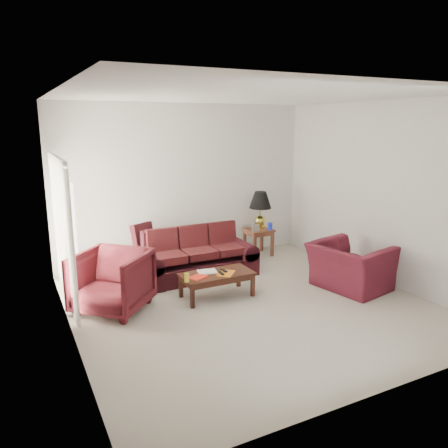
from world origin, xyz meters
name	(u,v)px	position (x,y,z in m)	size (l,w,h in m)	color
floor	(249,304)	(0.00, 0.00, 0.00)	(5.00, 5.00, 0.00)	beige
blinds	(62,233)	(-2.42, 1.30, 1.08)	(0.10, 2.00, 2.16)	silver
sofa	(197,254)	(-0.23, 1.43, 0.42)	(2.04, 0.88, 0.84)	black
throw_pillow	(143,235)	(-0.98, 2.13, 0.68)	(0.43, 0.12, 0.43)	black
end_table	(258,242)	(1.40, 2.07, 0.27)	(0.50, 0.50, 0.55)	brown
table_lamp	(260,210)	(1.46, 2.13, 0.92)	(0.45, 0.45, 0.75)	gold
clock	(256,228)	(1.24, 1.93, 0.62)	(0.14, 0.05, 0.14)	#AEAEB2
blue_canister	(270,226)	(1.55, 1.89, 0.62)	(0.09, 0.09, 0.15)	#1A25AB
picture_frame	(247,225)	(1.20, 2.21, 0.62)	(0.11, 0.02, 0.14)	silver
floor_lamp	(69,234)	(-2.23, 2.05, 0.86)	(0.28, 0.28, 1.73)	white
armchair_left	(112,282)	(-1.87, 0.68, 0.44)	(0.94, 0.97, 0.88)	#400E14
armchair_right	(350,267)	(1.77, -0.17, 0.37)	(1.14, 1.00, 0.74)	#46101B
coffee_table	(217,285)	(-0.31, 0.47, 0.19)	(1.11, 0.55, 0.39)	#311E0E
magazine_red	(198,277)	(-0.65, 0.42, 0.39)	(0.26, 0.19, 0.01)	red
magazine_white	(207,272)	(-0.43, 0.58, 0.40)	(0.29, 0.22, 0.02)	white
magazine_orange	(226,273)	(-0.21, 0.38, 0.40)	(0.30, 0.22, 0.02)	orange
remote_a	(221,273)	(-0.29, 0.37, 0.41)	(0.05, 0.16, 0.02)	black
remote_b	(224,270)	(-0.20, 0.46, 0.41)	(0.05, 0.16, 0.02)	black
yellow_glass	(187,277)	(-0.87, 0.33, 0.45)	(0.08, 0.08, 0.13)	gold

